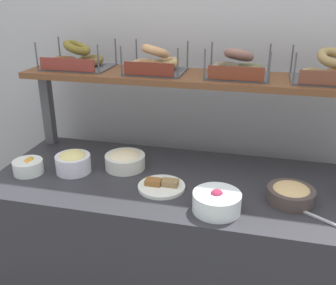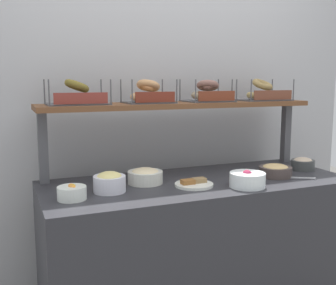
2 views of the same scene
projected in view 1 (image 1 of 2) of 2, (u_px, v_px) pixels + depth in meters
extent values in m
cube|color=#AFAFB4|center=(203.00, 78.00, 2.13)|extent=(2.94, 0.06, 2.40)
cube|color=#2D2D33|center=(181.00, 255.00, 1.93)|extent=(1.74, 0.70, 0.85)
cube|color=#4C4C51|center=(48.00, 109.00, 2.12)|extent=(0.05, 0.05, 0.40)
cube|color=brown|center=(195.00, 78.00, 1.86)|extent=(1.70, 0.32, 0.03)
cylinder|color=#4A3E3A|center=(291.00, 195.00, 1.59)|extent=(0.19, 0.19, 0.06)
ellipsoid|color=tan|center=(291.00, 190.00, 1.58)|extent=(0.15, 0.15, 0.04)
cylinder|color=white|center=(217.00, 202.00, 1.52)|extent=(0.19, 0.19, 0.08)
sphere|color=#9C204C|center=(216.00, 195.00, 1.51)|extent=(0.05, 0.05, 0.05)
sphere|color=#A4284A|center=(216.00, 196.00, 1.51)|extent=(0.05, 0.05, 0.05)
sphere|color=#A5243D|center=(217.00, 196.00, 1.51)|extent=(0.05, 0.05, 0.05)
cylinder|color=white|center=(28.00, 167.00, 1.83)|extent=(0.14, 0.14, 0.06)
sphere|color=gold|center=(30.00, 161.00, 1.83)|extent=(0.04, 0.04, 0.04)
sphere|color=orange|center=(27.00, 163.00, 1.82)|extent=(0.04, 0.04, 0.04)
sphere|color=orange|center=(27.00, 164.00, 1.80)|extent=(0.03, 0.03, 0.03)
sphere|color=#F9A830|center=(28.00, 163.00, 1.81)|extent=(0.03, 0.03, 0.03)
sphere|color=orange|center=(31.00, 161.00, 1.84)|extent=(0.04, 0.04, 0.04)
cylinder|color=white|center=(73.00, 164.00, 1.84)|extent=(0.17, 0.17, 0.08)
ellipsoid|color=#E8D882|center=(73.00, 157.00, 1.82)|extent=(0.13, 0.13, 0.06)
cylinder|color=silver|center=(125.00, 161.00, 1.88)|extent=(0.19, 0.19, 0.07)
ellipsoid|color=beige|center=(125.00, 156.00, 1.87)|extent=(0.15, 0.15, 0.05)
cylinder|color=white|center=(162.00, 187.00, 1.70)|extent=(0.21, 0.21, 0.01)
cube|color=#925C2B|center=(153.00, 182.00, 1.70)|extent=(0.07, 0.05, 0.02)
cube|color=#94744A|center=(170.00, 183.00, 1.69)|extent=(0.07, 0.05, 0.02)
cube|color=#B7B7BC|center=(321.00, 219.00, 1.47)|extent=(0.12, 0.09, 0.01)
ellipsoid|color=#B7B7BC|center=(299.00, 209.00, 1.53)|extent=(0.04, 0.03, 0.01)
cube|color=#4C4C51|center=(79.00, 67.00, 2.00)|extent=(0.34, 0.24, 0.01)
cylinder|color=#4C4C51|center=(37.00, 57.00, 1.91)|extent=(0.01, 0.01, 0.14)
cylinder|color=#4C4C51|center=(98.00, 60.00, 1.84)|extent=(0.01, 0.01, 0.14)
cylinder|color=#4C4C51|center=(59.00, 50.00, 2.12)|extent=(0.01, 0.01, 0.14)
cylinder|color=#4C4C51|center=(116.00, 52.00, 2.04)|extent=(0.01, 0.01, 0.14)
cube|color=maroon|center=(67.00, 65.00, 1.88)|extent=(0.29, 0.01, 0.06)
torus|color=brown|center=(65.00, 62.00, 1.98)|extent=(0.19, 0.18, 0.05)
torus|color=brown|center=(90.00, 61.00, 2.01)|extent=(0.20, 0.20, 0.05)
torus|color=brown|center=(77.00, 48.00, 1.96)|extent=(0.16, 0.16, 0.09)
cube|color=#4C4C51|center=(156.00, 72.00, 1.90)|extent=(0.28, 0.24, 0.01)
cylinder|color=#4C4C51|center=(121.00, 61.00, 1.80)|extent=(0.01, 0.01, 0.14)
cylinder|color=#4C4C51|center=(178.00, 64.00, 1.74)|extent=(0.01, 0.01, 0.14)
cylinder|color=#4C4C51|center=(137.00, 53.00, 2.01)|extent=(0.01, 0.01, 0.14)
cylinder|color=#4C4C51|center=(187.00, 55.00, 1.95)|extent=(0.01, 0.01, 0.14)
cube|color=maroon|center=(149.00, 69.00, 1.78)|extent=(0.24, 0.01, 0.06)
torus|color=tan|center=(144.00, 66.00, 1.87)|extent=(0.16, 0.17, 0.06)
torus|color=tan|center=(166.00, 64.00, 1.91)|extent=(0.18, 0.17, 0.06)
torus|color=tan|center=(156.00, 51.00, 1.86)|extent=(0.20, 0.20, 0.09)
cube|color=#4C4C51|center=(237.00, 76.00, 1.81)|extent=(0.29, 0.24, 0.01)
cylinder|color=#4C4C51|center=(205.00, 65.00, 1.72)|extent=(0.01, 0.01, 0.14)
cylinder|color=#4C4C51|center=(269.00, 68.00, 1.66)|extent=(0.01, 0.01, 0.14)
cylinder|color=#4C4C51|center=(212.00, 56.00, 1.92)|extent=(0.01, 0.01, 0.14)
cylinder|color=#4C4C51|center=(269.00, 59.00, 1.86)|extent=(0.01, 0.01, 0.14)
cube|color=brown|center=(236.00, 73.00, 1.69)|extent=(0.25, 0.01, 0.06)
torus|color=#83745A|center=(226.00, 69.00, 1.79)|extent=(0.18, 0.19, 0.06)
torus|color=olive|center=(248.00, 68.00, 1.83)|extent=(0.18, 0.19, 0.05)
torus|color=#865D53|center=(239.00, 55.00, 1.78)|extent=(0.19, 0.19, 0.08)
cube|color=#4C4C51|center=(329.00, 81.00, 1.72)|extent=(0.34, 0.24, 0.01)
cylinder|color=#4C4C51|center=(295.00, 69.00, 1.63)|extent=(0.01, 0.01, 0.14)
cylinder|color=#4C4C51|center=(292.00, 60.00, 1.84)|extent=(0.01, 0.01, 0.14)
cube|color=brown|center=(335.00, 79.00, 1.60)|extent=(0.29, 0.01, 0.06)
torus|color=#9F8851|center=(317.00, 75.00, 1.70)|extent=(0.16, 0.16, 0.05)
torus|color=olive|center=(333.00, 58.00, 1.68)|extent=(0.19, 0.19, 0.09)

